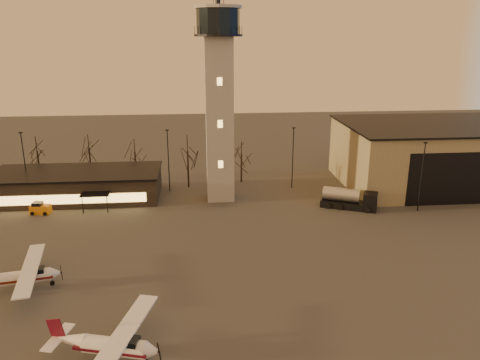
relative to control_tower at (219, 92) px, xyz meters
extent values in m
plane|color=#3A3836|center=(0.00, -30.00, -16.33)|extent=(220.00, 220.00, 0.00)
cube|color=#A39F9B|center=(0.00, 0.00, -4.33)|extent=(4.00, 4.00, 24.00)
cylinder|color=black|center=(0.00, 0.00, 7.82)|extent=(6.80, 6.80, 0.30)
cylinder|color=black|center=(0.00, 0.00, 9.67)|extent=(6.00, 6.00, 3.40)
cylinder|color=#A39F9B|center=(0.00, 0.00, 11.57)|extent=(6.60, 6.60, 0.40)
cube|color=#9C8D66|center=(36.00, 4.00, -11.33)|extent=(30.00, 20.00, 10.00)
cube|color=black|center=(36.00, 4.00, -6.18)|extent=(30.60, 20.60, 0.30)
cube|color=black|center=(36.00, -6.02, -12.33)|extent=(18.00, 0.10, 8.00)
cube|color=black|center=(-22.00, 2.00, -14.33)|extent=(25.00, 10.00, 4.00)
cube|color=black|center=(-22.00, 2.00, -12.18)|extent=(25.40, 10.40, 0.30)
cube|color=#FFC059|center=(-22.00, -3.02, -14.73)|extent=(22.00, 0.08, 1.40)
cube|color=black|center=(-18.00, -4.00, -13.73)|extent=(4.00, 2.00, 0.20)
cylinder|color=black|center=(-30.00, 4.00, -11.33)|extent=(0.16, 0.16, 10.00)
cube|color=black|center=(-30.00, 4.00, -6.28)|extent=(0.50, 0.25, 0.18)
cylinder|color=black|center=(-8.00, 4.00, -11.33)|extent=(0.16, 0.16, 10.00)
cube|color=black|center=(-8.00, 4.00, -6.28)|extent=(0.50, 0.25, 0.18)
cylinder|color=black|center=(12.00, 4.00, -11.33)|extent=(0.16, 0.16, 10.00)
cube|color=black|center=(12.00, 4.00, -6.28)|extent=(0.50, 0.25, 0.18)
cylinder|color=black|center=(28.00, -8.00, -11.33)|extent=(0.16, 0.16, 10.00)
cube|color=black|center=(28.00, -8.00, -6.28)|extent=(0.50, 0.25, 0.18)
cylinder|color=black|center=(-30.00, 10.00, -13.46)|extent=(0.28, 0.28, 5.74)
cylinder|color=black|center=(-14.00, 10.00, -13.70)|extent=(0.28, 0.28, 5.25)
cylinder|color=black|center=(-5.00, 6.00, -13.25)|extent=(0.28, 0.28, 6.16)
cylinder|color=black|center=(4.00, 8.00, -13.84)|extent=(0.28, 0.28, 4.97)
cylinder|color=black|center=(-22.00, 12.00, -13.53)|extent=(0.28, 0.28, 5.60)
cylinder|color=white|center=(-10.00, -37.08, -14.95)|extent=(5.25, 2.70, 1.43)
cone|color=white|center=(-7.14, -37.86, -14.95)|extent=(1.31, 1.57, 1.36)
cone|color=white|center=(-13.60, -36.10, -14.79)|extent=(2.86, 1.86, 1.21)
cube|color=black|center=(-8.94, -37.37, -14.46)|extent=(1.89, 1.55, 0.77)
cube|color=#520B1B|center=(-10.21, -37.03, -15.01)|extent=(6.11, 2.98, 0.24)
cube|color=white|center=(-9.47, -37.23, -14.10)|extent=(4.76, 12.09, 0.15)
cube|color=white|center=(-14.56, -35.85, -14.68)|extent=(1.90, 3.76, 0.09)
cube|color=#520B1B|center=(-14.66, -35.82, -13.91)|extent=(1.49, 0.48, 1.86)
cylinder|color=silver|center=(-20.68, -25.14, -15.03)|extent=(4.94, 2.18, 1.35)
cone|color=silver|center=(-17.92, -24.65, -15.03)|extent=(1.15, 1.43, 1.29)
cube|color=black|center=(-19.66, -24.96, -14.56)|extent=(1.73, 1.35, 0.73)
cube|color=#54110C|center=(-20.88, -25.18, -15.08)|extent=(5.76, 2.36, 0.23)
cube|color=silver|center=(-20.17, -25.05, -14.22)|extent=(3.56, 11.52, 0.15)
cube|color=black|center=(18.42, -6.00, -15.81)|extent=(8.20, 5.28, 1.03)
cube|color=black|center=(21.16, -7.21, -14.54)|extent=(2.59, 2.73, 1.69)
cube|color=black|center=(21.76, -7.47, -14.26)|extent=(0.81, 1.67, 0.94)
cylinder|color=#B4B4B9|center=(17.39, -5.54, -14.36)|extent=(5.60, 3.92, 1.97)
cube|color=#BF6C0B|center=(-25.70, -4.21, -15.70)|extent=(2.84, 1.75, 1.25)
cube|color=black|center=(-26.06, -4.16, -14.99)|extent=(1.40, 1.40, 0.71)
camera|label=1|loc=(-3.14, -68.31, 8.13)|focal=35.00mm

